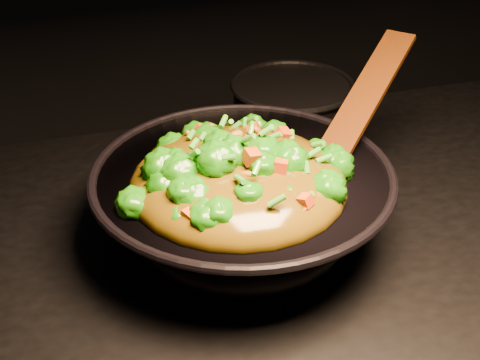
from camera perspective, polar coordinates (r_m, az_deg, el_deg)
name	(u,v)px	position (r m, az deg, el deg)	size (l,w,h in m)	color
wok	(242,208)	(0.86, 0.20, -2.43)	(0.37, 0.37, 0.10)	black
stir_fry	(238,155)	(0.78, -0.16, 2.17)	(0.26, 0.26, 0.09)	#1E7508
spatula	(362,103)	(0.92, 10.36, 6.51)	(0.29, 0.04, 0.01)	#391908
back_pot	(292,113)	(1.10, 4.45, 5.69)	(0.19, 0.19, 0.11)	black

